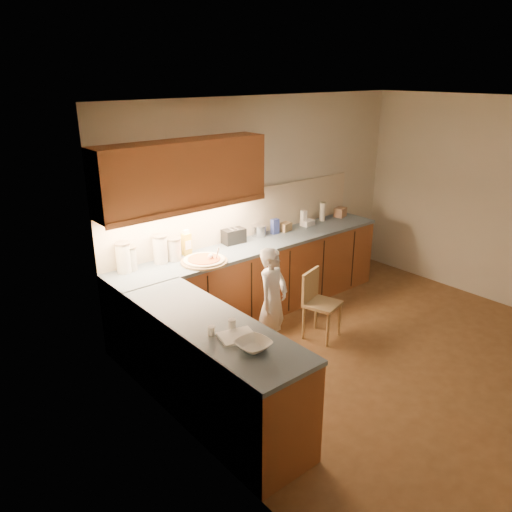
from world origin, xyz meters
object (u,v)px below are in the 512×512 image
pizza_on_board (204,260)px  child (273,301)px  toaster (234,236)px  wooden_chair (318,299)px  oil_jug (187,243)px

pizza_on_board → child: size_ratio=0.43×
pizza_on_board → toaster: size_ratio=1.79×
wooden_chair → toaster: bearing=91.8°
child → toaster: bearing=57.3°
oil_jug → child: bearing=-68.8°
wooden_chair → toaster: toaster is taller
wooden_chair → toaster: size_ratio=2.76×
wooden_chair → oil_jug: (-1.00, 1.09, 0.60)m
toaster → pizza_on_board: bearing=-149.2°
child → wooden_chair: (0.61, -0.08, -0.14)m
pizza_on_board → wooden_chair: bearing=-37.8°
toaster → child: bearing=-99.6°
wooden_chair → oil_jug: size_ratio=2.69×
pizza_on_board → wooden_chair: 1.34m
toaster → wooden_chair: bearing=-67.2°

